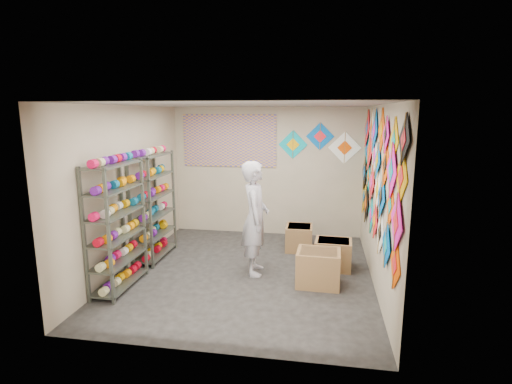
% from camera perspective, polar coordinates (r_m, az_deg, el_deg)
% --- Properties ---
extents(ground, '(4.50, 4.50, 0.00)m').
position_cam_1_polar(ground, '(6.69, -1.30, -11.46)').
color(ground, black).
extents(room_walls, '(4.50, 4.50, 4.50)m').
position_cam_1_polar(room_walls, '(6.24, -1.36, 2.60)').
color(room_walls, tan).
rests_on(room_walls, ground).
extents(shelf_rack_front, '(0.40, 1.10, 1.90)m').
position_cam_1_polar(shelf_rack_front, '(6.21, -19.31, -4.66)').
color(shelf_rack_front, '#4C5147').
rests_on(shelf_rack_front, ground).
extents(shelf_rack_back, '(0.40, 1.10, 1.90)m').
position_cam_1_polar(shelf_rack_back, '(7.33, -14.46, -1.98)').
color(shelf_rack_back, '#4C5147').
rests_on(shelf_rack_back, ground).
extents(string_spools, '(0.12, 2.36, 0.12)m').
position_cam_1_polar(string_spools, '(6.74, -16.72, -2.43)').
color(string_spools, '#FF0D51').
rests_on(string_spools, ground).
extents(kite_wall_display, '(0.06, 4.27, 2.06)m').
position_cam_1_polar(kite_wall_display, '(6.31, 16.83, 2.39)').
color(kite_wall_display, '#EE4B00').
rests_on(kite_wall_display, room_walls).
extents(back_wall_kites, '(1.68, 0.02, 0.84)m').
position_cam_1_polar(back_wall_kites, '(8.32, 9.23, 6.86)').
color(back_wall_kites, '#01A3AF').
rests_on(back_wall_kites, room_walls).
extents(poster, '(2.00, 0.01, 1.10)m').
position_cam_1_polar(poster, '(8.54, -3.84, 7.32)').
color(poster, '#524393').
rests_on(poster, room_walls).
extents(shopkeeper, '(0.79, 0.61, 1.84)m').
position_cam_1_polar(shopkeeper, '(6.41, -0.12, -3.76)').
color(shopkeeper, beige).
rests_on(shopkeeper, ground).
extents(carton_a, '(0.66, 0.56, 0.54)m').
position_cam_1_polar(carton_a, '(6.24, 8.88, -10.66)').
color(carton_a, olive).
rests_on(carton_a, ground).
extents(carton_b, '(0.63, 0.52, 0.49)m').
position_cam_1_polar(carton_b, '(6.92, 10.95, -8.72)').
color(carton_b, olive).
rests_on(carton_b, ground).
extents(carton_c, '(0.50, 0.55, 0.47)m').
position_cam_1_polar(carton_c, '(7.71, 6.17, -6.53)').
color(carton_c, olive).
rests_on(carton_c, ground).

